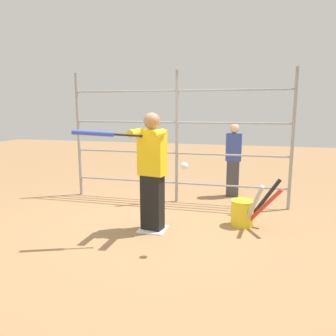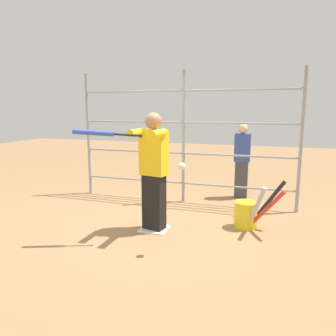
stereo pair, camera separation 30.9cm
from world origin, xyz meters
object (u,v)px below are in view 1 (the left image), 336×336
(bystander_behind_fence, at_px, (233,159))
(softball_in_flight, at_px, (184,166))
(bat_bucket, at_px, (245,212))
(batter, at_px, (152,168))
(baseball_bat_swinging, at_px, (99,133))

(bystander_behind_fence, bearing_deg, softball_in_flight, 81.68)
(bat_bucket, bearing_deg, softball_in_flight, 58.11)
(batter, bearing_deg, bystander_behind_fence, -114.47)
(bystander_behind_fence, bearing_deg, baseball_bat_swinging, 62.34)
(baseball_bat_swinging, distance_m, bystander_behind_fence, 3.40)
(baseball_bat_swinging, bearing_deg, softball_in_flight, -178.94)
(bat_bucket, xyz_separation_m, bystander_behind_fence, (0.30, -1.75, 0.55))
(batter, bearing_deg, softball_in_flight, 134.30)
(bystander_behind_fence, bearing_deg, bat_bucket, 99.71)
(baseball_bat_swinging, xyz_separation_m, bat_bucket, (-1.84, -1.19, -1.27))
(baseball_bat_swinging, relative_size, bat_bucket, 1.11)
(baseball_bat_swinging, xyz_separation_m, bystander_behind_fence, (-1.54, -2.94, -0.71))
(baseball_bat_swinging, bearing_deg, batter, -127.50)
(baseball_bat_swinging, height_order, bat_bucket, baseball_bat_swinging)
(batter, xyz_separation_m, bystander_behind_fence, (-1.04, -2.29, -0.16))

